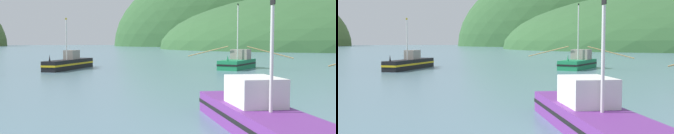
# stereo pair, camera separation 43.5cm
# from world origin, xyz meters

# --- Properties ---
(hill_far_center) EXTENTS (155.46, 124.37, 104.36)m
(hill_far_center) POSITION_xyz_m (69.16, 247.74, 0.00)
(hill_far_center) COLOR #2D562D
(hill_far_center) RESTS_ON ground
(hill_far_left) EXTENTS (131.54, 105.23, 54.60)m
(hill_far_left) POSITION_xyz_m (65.42, 256.36, 0.00)
(hill_far_left) COLOR #516B38
(hill_far_left) RESTS_ON ground
(fishing_boat_purple) EXTENTS (2.67, 11.40, 4.67)m
(fishing_boat_purple) POSITION_xyz_m (2.50, 14.59, 0.59)
(fishing_boat_purple) COLOR #6B2D84
(fishing_boat_purple) RESTS_ON ground
(fishing_boat_black) EXTENTS (4.70, 9.69, 5.85)m
(fishing_boat_black) POSITION_xyz_m (-8.65, 47.84, 0.69)
(fishing_boat_black) COLOR black
(fishing_boat_black) RESTS_ON ground
(fishing_boat_green) EXTENTS (10.54, 7.42, 7.57)m
(fishing_boat_green) POSITION_xyz_m (10.88, 46.50, 0.75)
(fishing_boat_green) COLOR #197A47
(fishing_boat_green) RESTS_ON ground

